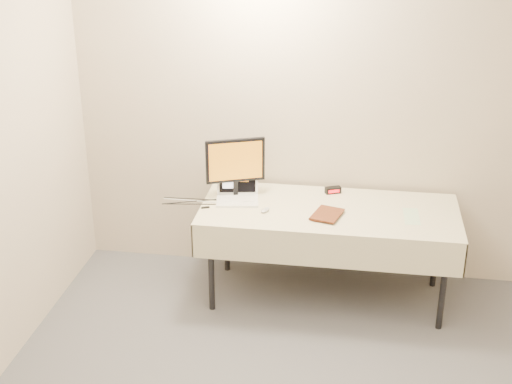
# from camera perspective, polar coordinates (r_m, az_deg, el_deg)

# --- Properties ---
(back_wall) EXTENTS (4.00, 0.10, 2.70)m
(back_wall) POSITION_cam_1_polar(r_m,az_deg,el_deg) (5.38, 6.45, 6.60)
(back_wall) COLOR beige
(back_wall) RESTS_ON ground
(table) EXTENTS (1.86, 0.81, 0.74)m
(table) POSITION_cam_1_polar(r_m,az_deg,el_deg) (5.20, 5.86, -1.98)
(table) COLOR black
(table) RESTS_ON ground
(laptop) EXTENTS (0.35, 0.33, 0.21)m
(laptop) POSITION_cam_1_polar(r_m,az_deg,el_deg) (5.29, -1.50, -0.04)
(laptop) COLOR white
(laptop) RESTS_ON table
(monitor) EXTENTS (0.42, 0.20, 0.45)m
(monitor) POSITION_cam_1_polar(r_m,az_deg,el_deg) (5.25, -1.67, 2.30)
(monitor) COLOR black
(monitor) RESTS_ON table
(book) EXTENTS (0.19, 0.07, 0.25)m
(book) POSITION_cam_1_polar(r_m,az_deg,el_deg) (5.03, 4.75, -0.47)
(book) COLOR brown
(book) RESTS_ON table
(alarm_clock) EXTENTS (0.13, 0.09, 0.05)m
(alarm_clock) POSITION_cam_1_polar(r_m,az_deg,el_deg) (5.43, 6.17, 0.16)
(alarm_clock) COLOR black
(alarm_clock) RESTS_ON table
(clicker) EXTENTS (0.08, 0.11, 0.02)m
(clicker) POSITION_cam_1_polar(r_m,az_deg,el_deg) (5.10, 0.75, -1.44)
(clicker) COLOR #B5B5B7
(clicker) RESTS_ON table
(paper_form) EXTENTS (0.12, 0.28, 0.00)m
(paper_form) POSITION_cam_1_polar(r_m,az_deg,el_deg) (5.15, 12.34, -1.91)
(paper_form) COLOR #BFE2B4
(paper_form) RESTS_ON table
(usb_dongle) EXTENTS (0.06, 0.04, 0.01)m
(usb_dongle) POSITION_cam_1_polar(r_m,az_deg,el_deg) (5.17, -4.08, -1.24)
(usb_dongle) COLOR black
(usb_dongle) RESTS_ON table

